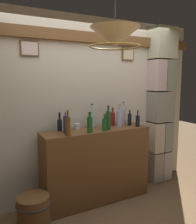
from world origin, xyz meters
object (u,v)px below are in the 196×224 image
Objects in this scene: liquor_bottle_whiskey at (66,124)px; liquor_bottle_rum at (105,124)px; liquor_bottle_amaro at (113,118)px; liquor_bottle_vermouth at (90,124)px; wooden_barrel at (34,213)px; liquor_bottle_scotch at (120,118)px; liquor_bottle_gin at (123,116)px; liquor_bottle_bourbon at (108,120)px; liquor_bottle_sherry at (68,126)px; pendant_lamp at (115,38)px; liquor_bottle_brandy at (60,124)px; liquor_bottle_vodka at (138,121)px; liquor_bottle_mezcal at (130,119)px; liquor_bottle_tequila at (92,118)px; glass_tumbler_rocks at (77,126)px.

liquor_bottle_rum is at bearing -13.37° from liquor_bottle_whiskey.
liquor_bottle_amaro reaches higher than liquor_bottle_vermouth.
wooden_barrel is at bearing -154.58° from liquor_bottle_whiskey.
liquor_bottle_gin is at bearing 42.36° from liquor_bottle_scotch.
liquor_bottle_amaro is 0.85× the size of liquor_bottle_bourbon.
pendant_lamp is at bearing -72.92° from liquor_bottle_sherry.
liquor_bottle_brandy is at bearing 152.89° from liquor_bottle_rum.
liquor_bottle_vodka is at bearing -39.68° from liquor_bottle_amaro.
liquor_bottle_rum is 0.58× the size of wooden_barrel.
liquor_bottle_vodka is 0.87× the size of liquor_bottle_amaro.
liquor_bottle_mezcal is 0.84× the size of liquor_bottle_vermouth.
liquor_bottle_brandy is 0.93× the size of liquor_bottle_vermouth.
liquor_bottle_brandy is 0.62× the size of wooden_barrel.
liquor_bottle_whiskey is at bearing 158.68° from liquor_bottle_vermouth.
pendant_lamp is at bearing -76.85° from liquor_bottle_whiskey.
liquor_bottle_gin reaches higher than liquor_bottle_bourbon.
liquor_bottle_whiskey is 0.82m from liquor_bottle_scotch.
liquor_bottle_vodka is 0.98× the size of liquor_bottle_brandy.
pendant_lamp is at bearing -116.62° from liquor_bottle_bourbon.
liquor_bottle_vermouth is at bearing -21.32° from liquor_bottle_whiskey.
pendant_lamp is (0.23, -1.01, 0.99)m from liquor_bottle_brandy.
liquor_bottle_amaro is 0.80m from liquor_bottle_whiskey.
pendant_lamp is at bearing -126.25° from liquor_bottle_scotch.
liquor_bottle_vermouth is (-0.31, -0.06, -0.02)m from liquor_bottle_bourbon.
pendant_lamp is (-0.59, -0.99, 0.97)m from liquor_bottle_amaro.
wooden_barrel is at bearing -175.12° from liquor_bottle_vodka.
liquor_bottle_gin is (-0.04, 0.10, 0.04)m from liquor_bottle_mezcal.
liquor_bottle_tequila is (-0.34, 0.01, 0.03)m from liquor_bottle_amaro.
liquor_bottle_brandy is at bearing 173.68° from liquor_bottle_mezcal.
liquor_bottle_sherry is at bearing -171.35° from liquor_bottle_scotch.
liquor_bottle_scotch is (0.85, -0.16, 0.04)m from liquor_bottle_brandy.
liquor_bottle_vodka is 0.78m from liquor_bottle_vermouth.
liquor_bottle_rum is 0.52m from liquor_bottle_whiskey.
liquor_bottle_whiskey is 1.04× the size of liquor_bottle_vermouth.
glass_tumbler_rocks is at bearing 106.67° from liquor_bottle_vermouth.
liquor_bottle_brandy is 0.29m from liquor_bottle_sherry.
liquor_bottle_rum is at bearing -137.84° from liquor_bottle_amaro.
liquor_bottle_bourbon is at bearing 9.29° from wooden_barrel.
liquor_bottle_vodka is 1.05× the size of liquor_bottle_rum.
liquor_bottle_tequila reaches higher than liquor_bottle_vodka.
liquor_bottle_brandy is 0.66m from liquor_bottle_bourbon.
liquor_bottle_bourbon is 1.22× the size of liquor_bottle_vermouth.
liquor_bottle_whiskey is at bearing -177.95° from liquor_bottle_mezcal.
liquor_bottle_vodka is at bearing -20.28° from liquor_bottle_scotch.
liquor_bottle_scotch reaches higher than wooden_barrel.
liquor_bottle_rum is 0.68× the size of liquor_bottle_tequila.
liquor_bottle_mezcal is at bearing 107.69° from liquor_bottle_vodka.
liquor_bottle_brandy is 0.74× the size of liquor_bottle_scotch.
pendant_lamp reaches higher than glass_tumbler_rocks.
liquor_bottle_scotch is 0.70× the size of pendant_lamp.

